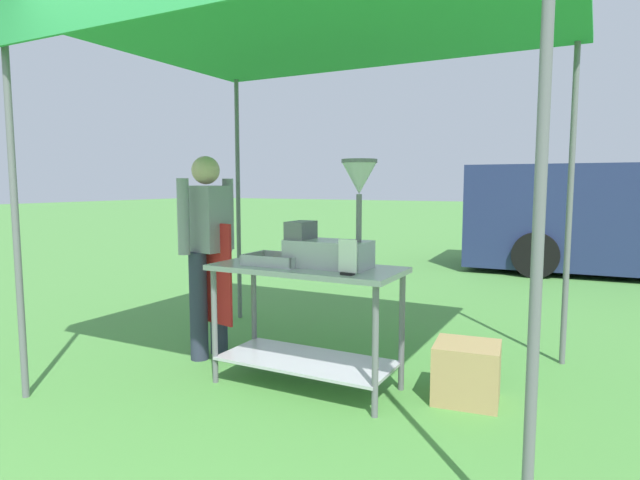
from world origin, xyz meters
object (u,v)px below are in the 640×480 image
Objects in this scene: supply_crate at (467,372)px; donut_tray at (277,261)px; donut_fryer at (333,233)px; vendor at (208,246)px; menu_sign at (348,260)px; stall_canopy at (313,31)px; donut_cart at (306,302)px.

donut_tray is at bearing -166.99° from supply_crate.
donut_fryer is 0.44× the size of vendor.
menu_sign is (0.61, -0.17, 0.07)m from donut_tray.
menu_sign is 0.49× the size of supply_crate.
donut_fryer is (0.19, -0.07, -1.33)m from stall_canopy.
vendor reaches higher than menu_sign.
donut_fryer is at bearing 133.02° from menu_sign.
donut_cart is at bearing 6.33° from donut_tray.
vendor is at bearing 169.24° from donut_cart.
donut_cart is at bearing -10.76° from vendor.
donut_tray is at bearing -150.60° from stall_canopy.
donut_cart is at bearing -165.63° from supply_crate.
donut_fryer is (0.41, 0.05, 0.21)m from donut_tray.
donut_cart is 0.52m from donut_fryer.
menu_sign is at bearing -25.73° from donut_cart.
vendor is at bearing -177.92° from supply_crate.
stall_canopy is at bearing -5.30° from vendor.
stall_canopy is at bearing 160.10° from donut_fryer.
donut_tray is 0.82m from vendor.
vendor reaches higher than donut_tray.
donut_tray is 0.91× the size of supply_crate.
vendor is (-1.19, 0.16, -0.17)m from donut_fryer.
supply_crate is (1.25, 0.29, -0.67)m from donut_tray.
supply_crate is (0.64, 0.45, -0.74)m from menu_sign.
donut_cart is at bearing 154.27° from menu_sign.
vendor is at bearing 174.70° from stall_canopy.
stall_canopy reaches higher than vendor.
donut_cart is 1.84× the size of donut_fryer.
donut_tray is (-0.22, -0.12, -1.54)m from stall_canopy.
vendor is (-1.00, 0.19, 0.31)m from donut_cart.
donut_tray is at bearing -172.62° from donut_fryer.
stall_canopy is 7.35× the size of supply_crate.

